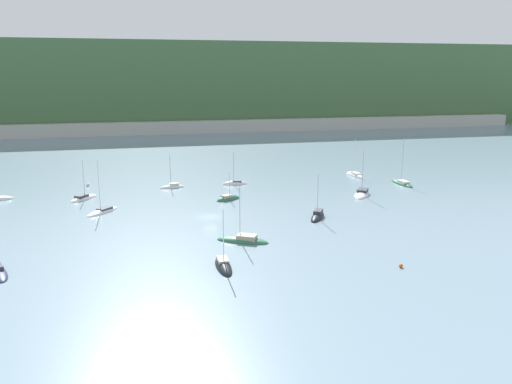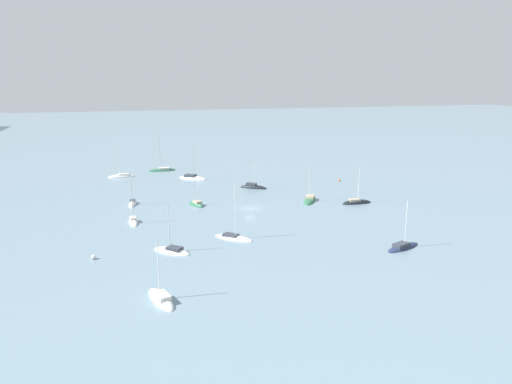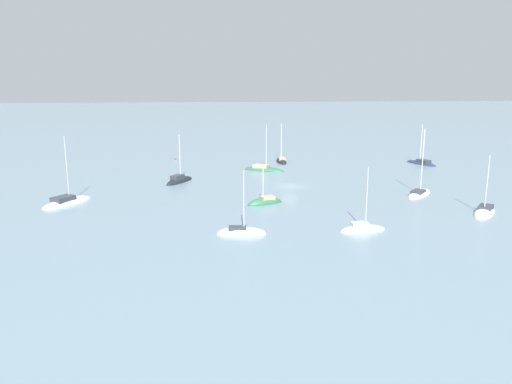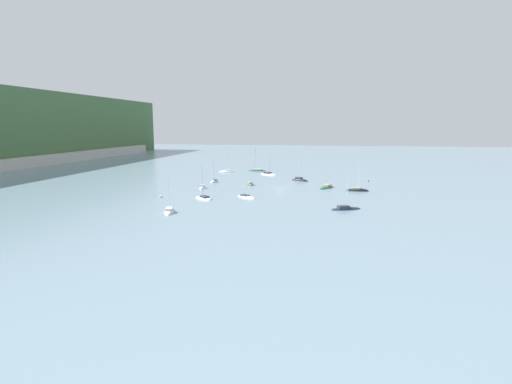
% 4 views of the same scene
% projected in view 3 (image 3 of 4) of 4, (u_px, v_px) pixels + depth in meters
% --- Properties ---
extents(ground_plane, '(600.00, 600.00, 0.00)m').
position_uv_depth(ground_plane, '(290.00, 186.00, 87.27)').
color(ground_plane, slate).
extents(sailboat_0, '(5.49, 8.43, 9.24)m').
position_uv_depth(sailboat_0, '(421.00, 163.00, 109.74)').
color(sailboat_0, '#232D4C').
rests_on(sailboat_0, ground_plane).
extents(sailboat_1, '(5.59, 7.43, 9.55)m').
position_uv_depth(sailboat_1, '(179.00, 181.00, 90.85)').
color(sailboat_1, black).
rests_on(sailboat_1, ground_plane).
extents(sailboat_2, '(8.92, 6.42, 10.06)m').
position_uv_depth(sailboat_2, '(264.00, 170.00, 102.07)').
color(sailboat_2, '#2D6647').
rests_on(sailboat_2, ground_plane).
extents(sailboat_5, '(6.04, 4.15, 6.99)m').
position_uv_depth(sailboat_5, '(265.00, 203.00, 75.39)').
color(sailboat_5, '#2D6647').
rests_on(sailboat_5, ground_plane).
extents(sailboat_6, '(6.06, 2.40, 8.71)m').
position_uv_depth(sailboat_6, '(363.00, 230.00, 62.15)').
color(sailboat_6, white).
rests_on(sailboat_6, ground_plane).
extents(sailboat_7, '(6.55, 7.28, 9.12)m').
position_uv_depth(sailboat_7, '(484.00, 213.00, 70.03)').
color(sailboat_7, white).
rests_on(sailboat_7, ground_plane).
extents(sailboat_8, '(2.18, 7.41, 9.53)m').
position_uv_depth(sailboat_8, '(281.00, 162.00, 112.24)').
color(sailboat_8, black).
rests_on(sailboat_8, ground_plane).
extents(sailboat_10, '(7.41, 8.91, 11.04)m').
position_uv_depth(sailboat_10, '(67.00, 203.00, 75.44)').
color(sailboat_10, silver).
rests_on(sailboat_10, ground_plane).
extents(sailboat_11, '(7.06, 7.67, 11.30)m').
position_uv_depth(sailboat_11, '(419.00, 194.00, 81.18)').
color(sailboat_11, silver).
rests_on(sailboat_11, ground_plane).
extents(sailboat_12, '(6.12, 2.11, 8.86)m').
position_uv_depth(sailboat_12, '(241.00, 233.00, 60.82)').
color(sailboat_12, white).
rests_on(sailboat_12, ground_plane).
extents(mooring_buoy_1, '(0.58, 0.58, 0.58)m').
position_uv_depth(mooring_buoy_1, '(175.00, 158.00, 115.95)').
color(mooring_buoy_1, orange).
rests_on(mooring_buoy_1, ground_plane).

